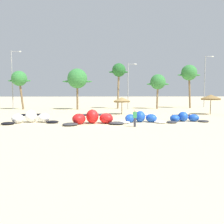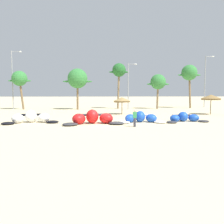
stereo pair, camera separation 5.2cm
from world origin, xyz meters
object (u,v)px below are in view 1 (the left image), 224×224
palm_left_of_gap (77,79)px  palm_right_of_gap (189,73)px  palm_left (19,79)px  person_near_kites (135,118)px  kite_left_of_center (141,118)px  palm_center_right (158,82)px  kite_left (93,118)px  lamppost_west (13,77)px  kite_center (184,118)px  lamppost_west_center (129,84)px  kite_far_left (31,118)px  lamppost_east_center (205,79)px  beach_umbrella_middle (211,97)px  beach_umbrella_near_van (122,100)px  palm_center_left (119,71)px

palm_left_of_gap → palm_right_of_gap: palm_right_of_gap is taller
palm_left → person_near_kites: bearing=-51.0°
kite_left_of_center → palm_center_right: palm_center_right is taller
kite_left → palm_right_of_gap: bearing=50.9°
palm_center_right → lamppost_west: (-27.15, 0.10, 0.90)m
kite_center → lamppost_west_center: size_ratio=0.61×
kite_left_of_center → kite_left: bearing=-169.4°
kite_center → lamppost_west_center: bearing=102.8°
kite_far_left → lamppost_east_center: 38.17m
lamppost_west_center → lamppost_east_center: 17.69m
kite_center → lamppost_east_center: 27.40m
palm_left → lamppost_west: lamppost_west is taller
palm_left → palm_left_of_gap: 10.77m
beach_umbrella_middle → palm_right_of_gap: bearing=83.3°
beach_umbrella_middle → person_near_kites: (-12.61, -11.61, -1.67)m
kite_center → lamppost_west: 32.59m
palm_right_of_gap → lamppost_west: (-33.76, -1.61, -0.95)m
palm_center_right → lamppost_east_center: lamppost_east_center is taller
kite_left_of_center → palm_left_of_gap: palm_left_of_gap is taller
palm_left → kite_left_of_center: bearing=-45.0°
kite_left → palm_left: palm_left is taller
beach_umbrella_middle → lamppost_west: size_ratio=0.27×
palm_center_right → lamppost_east_center: 11.95m
kite_left_of_center → palm_right_of_gap: bearing=58.6°
kite_far_left → palm_right_of_gap: bearing=40.6°
kite_left_of_center → beach_umbrella_near_van: beach_umbrella_near_van is taller
kite_far_left → palm_left_of_gap: 19.21m
lamppost_east_center → kite_far_left: bearing=-140.8°
palm_center_right → lamppost_west: 27.17m
kite_left → lamppost_east_center: 34.18m
kite_center → palm_center_right: 19.92m
kite_left_of_center → lamppost_west: bearing=136.3°
palm_center_left → beach_umbrella_near_van: bearing=-91.8°
palm_center_left → palm_right_of_gap: 14.00m
kite_far_left → kite_left_of_center: size_ratio=1.09×
kite_left → kite_left_of_center: size_ratio=1.20×
lamppost_west_center → beach_umbrella_middle: bearing=-43.5°
person_near_kites → palm_left: size_ratio=0.23×
palm_right_of_gap → lamppost_east_center: size_ratio=0.80×
kite_far_left → person_near_kites: person_near_kites is taller
beach_umbrella_middle → kite_left_of_center: bearing=-144.1°
kite_center → person_near_kites: size_ratio=3.19×
lamppost_east_center → kite_center: bearing=-118.1°
kite_left_of_center → palm_center_right: 21.22m
kite_far_left → palm_left: (-7.66, 19.20, 5.11)m
beach_umbrella_near_van → lamppost_west: 22.49m
person_near_kites → palm_right_of_gap: size_ratio=0.19×
beach_umbrella_middle → lamppost_west: (-32.22, 11.44, 3.48)m
lamppost_west_center → person_near_kites: bearing=-94.9°
kite_left → beach_umbrella_middle: size_ratio=2.24×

